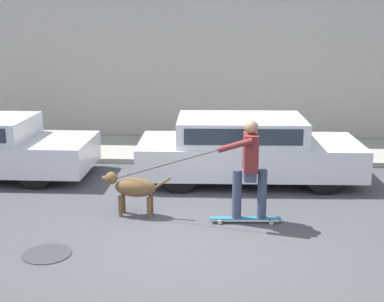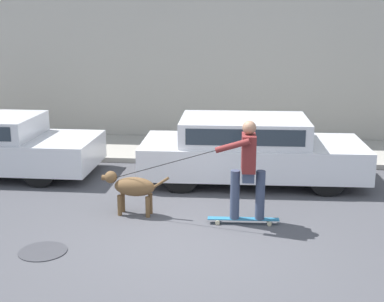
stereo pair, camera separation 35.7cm
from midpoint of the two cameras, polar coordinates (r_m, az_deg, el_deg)
name	(u,v)px [view 2 (the right image)]	position (r m, az deg, el deg)	size (l,w,h in m)	color
ground_plane	(188,243)	(7.64, 0.96, -9.76)	(36.00, 36.00, 0.00)	#47474C
back_wall	(217,37)	(13.63, 3.43, 12.00)	(32.00, 0.30, 5.22)	#ADA89E
sidewalk_curb	(212,150)	(12.64, 3.00, 0.13)	(30.00, 2.36, 0.11)	#A39E93
parked_car_1	(250,150)	(10.32, 7.18, 0.13)	(4.26, 1.91, 1.25)	black
dog	(132,187)	(8.57, -5.23, -3.86)	(1.11, 0.36, 0.71)	brown
skateboarder	(247,166)	(8.08, 7.18, -1.65)	(2.68, 0.59, 1.61)	beige
manhole_cover	(43,251)	(7.59, -14.32, -10.34)	(0.65, 0.65, 0.01)	#38383D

